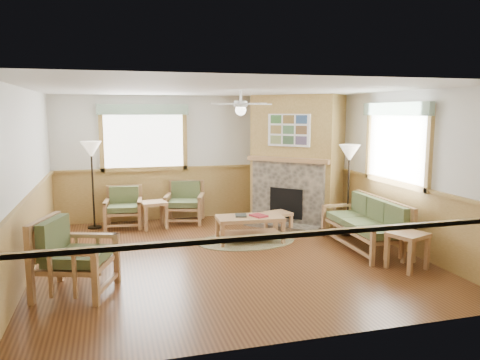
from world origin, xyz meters
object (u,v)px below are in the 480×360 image
object	(u,v)px
armchair_left	(76,256)
footstool	(278,221)
floor_lamp_right	(348,190)
coffee_table	(250,229)
sofa	(364,224)
end_table_sofa	(407,251)
floor_lamp_left	(93,185)
armchair_back_right	(185,202)
end_table_chairs	(154,215)
armchair_back_left	(123,207)

from	to	relation	value
armchair_left	footstool	distance (m)	4.35
floor_lamp_right	coffee_table	bearing A→B (deg)	179.90
sofa	end_table_sofa	xyz separation A→B (m)	(0.05, -1.15, -0.15)
floor_lamp_left	armchair_back_right	bearing A→B (deg)	0.36
coffee_table	floor_lamp_left	bearing A→B (deg)	149.77
end_table_chairs	end_table_sofa	bearing A→B (deg)	-46.01
footstool	floor_lamp_right	size ratio (longest dim) A/B	0.25
coffee_table	footstool	bearing A→B (deg)	41.96
sofa	coffee_table	distance (m)	2.02
sofa	coffee_table	world-z (taller)	sofa
end_table_sofa	floor_lamp_right	xyz separation A→B (m)	(0.11, 2.05, 0.59)
armchair_back_left	coffee_table	bearing A→B (deg)	-32.70
armchair_back_left	end_table_sofa	distance (m)	5.55
armchair_back_right	floor_lamp_left	world-z (taller)	floor_lamp_left
armchair_back_left	sofa	bearing A→B (deg)	-27.45
armchair_left	sofa	bearing A→B (deg)	-61.14
armchair_back_left	end_table_sofa	xyz separation A→B (m)	(4.03, -3.82, -0.13)
end_table_chairs	armchair_back_right	bearing A→B (deg)	26.36
armchair_back_right	armchair_left	xyz separation A→B (m)	(-1.98, -3.55, 0.06)
armchair_back_right	end_table_chairs	world-z (taller)	armchair_back_right
end_table_chairs	armchair_back_left	bearing A→B (deg)	156.07
armchair_back_left	armchair_back_right	bearing A→B (deg)	9.87
sofa	armchair_back_right	bearing A→B (deg)	-133.72
armchair_back_right	footstool	bearing A→B (deg)	-19.55
armchair_back_right	floor_lamp_left	bearing A→B (deg)	-163.13
sofa	end_table_sofa	world-z (taller)	sofa
armchair_left	footstool	size ratio (longest dim) A/B	2.27
armchair_left	floor_lamp_right	size ratio (longest dim) A/B	0.57
armchair_back_left	armchair_back_right	world-z (taller)	armchair_back_right
end_table_sofa	footstool	bearing A→B (deg)	111.84
armchair_back_right	coffee_table	world-z (taller)	armchair_back_right
armchair_back_right	floor_lamp_left	distance (m)	1.91
armchair_back_left	armchair_left	xyz separation A→B (m)	(-0.71, -3.47, 0.09)
armchair_back_left	coffee_table	size ratio (longest dim) A/B	0.69
coffee_table	end_table_sofa	size ratio (longest dim) A/B	2.12
armchair_back_left	floor_lamp_left	xyz separation A→B (m)	(-0.58, 0.07, 0.48)
end_table_sofa	footstool	world-z (taller)	end_table_sofa
armchair_left	end_table_sofa	world-z (taller)	armchair_left
floor_lamp_right	footstool	bearing A→B (deg)	152.16
sofa	armchair_back_left	size ratio (longest dim) A/B	2.29
sofa	armchair_back_right	distance (m)	3.85
end_table_sofa	coffee_table	bearing A→B (deg)	132.05
armchair_back_left	floor_lamp_left	bearing A→B (deg)	-179.97
coffee_table	floor_lamp_left	size ratio (longest dim) A/B	0.67
end_table_sofa	footstool	size ratio (longest dim) A/B	1.28
coffee_table	end_table_sofa	world-z (taller)	end_table_sofa
armchair_back_left	end_table_chairs	size ratio (longest dim) A/B	1.49
sofa	armchair_back_left	bearing A→B (deg)	-122.14
sofa	end_table_chairs	bearing A→B (deg)	-123.68
sofa	floor_lamp_left	bearing A→B (deg)	-119.23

